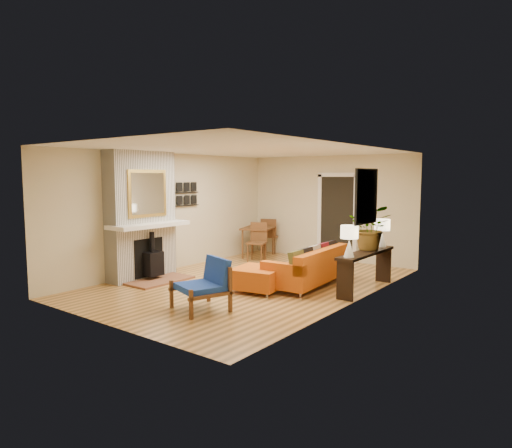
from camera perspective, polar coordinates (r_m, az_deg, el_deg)
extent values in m
plane|color=tan|center=(9.07, -0.77, -7.35)|extent=(6.50, 6.50, 0.00)
plane|color=white|center=(8.84, -0.79, 9.28)|extent=(6.50, 6.50, 0.00)
plane|color=beige|center=(11.59, 9.14, 1.99)|extent=(4.50, 0.00, 4.50)
plane|color=beige|center=(6.62, -18.32, -1.20)|extent=(4.50, 0.00, 4.50)
plane|color=beige|center=(10.39, -10.62, 1.51)|extent=(0.00, 6.50, 6.50)
plane|color=beige|center=(7.70, 12.56, -0.07)|extent=(0.00, 6.50, 6.50)
cube|color=black|center=(11.47, 10.15, 0.68)|extent=(0.88, 0.06, 2.10)
cube|color=white|center=(11.69, 7.99, 0.82)|extent=(0.10, 0.08, 2.18)
cube|color=white|center=(11.25, 12.35, 0.53)|extent=(0.10, 0.08, 2.18)
cube|color=white|center=(11.42, 10.23, 6.08)|extent=(1.08, 0.08, 0.10)
cube|color=black|center=(8.04, 13.63, 3.38)|extent=(0.04, 0.85, 0.95)
cube|color=slate|center=(8.05, 13.46, 3.38)|extent=(0.01, 0.70, 0.80)
cube|color=black|center=(10.59, -9.09, 2.27)|extent=(0.06, 0.95, 0.02)
cube|color=black|center=(10.58, -9.11, 3.90)|extent=(0.06, 0.95, 0.02)
cube|color=white|center=(9.56, -14.28, 4.41)|extent=(0.42, 1.50, 1.48)
cube|color=white|center=(9.68, -14.08, -3.31)|extent=(0.42, 1.50, 1.12)
cube|color=white|center=(9.41, -13.21, -0.10)|extent=(0.60, 1.68, 0.08)
cube|color=black|center=(9.53, -13.25, -4.10)|extent=(0.03, 0.72, 0.78)
cube|color=brown|center=(9.39, -12.03, -6.89)|extent=(0.75, 1.30, 0.04)
cube|color=black|center=(9.46, -12.79, -4.84)|extent=(0.30, 0.36, 0.48)
cylinder|color=black|center=(9.39, -12.85, -2.20)|extent=(0.10, 0.10, 0.40)
cube|color=gold|center=(9.39, -13.40, 3.73)|extent=(0.04, 0.95, 0.95)
cube|color=silver|center=(9.37, -13.33, 3.73)|extent=(0.01, 0.82, 0.82)
cylinder|color=silver|center=(8.35, 1.45, -8.18)|extent=(0.04, 0.04, 0.10)
cylinder|color=silver|center=(8.03, 5.58, -8.79)|extent=(0.04, 0.04, 0.10)
cylinder|color=silver|center=(9.88, 6.91, -6.00)|extent=(0.04, 0.04, 0.10)
cylinder|color=silver|center=(9.61, 10.52, -6.40)|extent=(0.04, 0.04, 0.10)
cube|color=#C24212|center=(8.91, 6.33, -6.05)|extent=(1.00, 2.07, 0.29)
cube|color=#C24212|center=(8.71, 8.33, -4.28)|extent=(0.33, 2.02, 0.34)
cube|color=#C24212|center=(8.07, 3.39, -5.56)|extent=(0.87, 0.23, 0.19)
cube|color=#C24212|center=(9.68, 8.80, -3.68)|extent=(0.87, 0.23, 0.19)
cube|color=brown|center=(8.08, 5.18, -4.73)|extent=(0.22, 0.40, 0.40)
cube|color=black|center=(8.42, 6.40, -4.31)|extent=(0.22, 0.40, 0.40)
cube|color=#A6A7A1|center=(8.76, 7.53, -3.92)|extent=(0.22, 0.40, 0.40)
cube|color=maroon|center=(9.06, 8.45, -3.61)|extent=(0.22, 0.40, 0.40)
cube|color=black|center=(9.40, 9.42, -3.27)|extent=(0.22, 0.40, 0.40)
cylinder|color=silver|center=(8.32, -2.89, -8.35)|extent=(0.05, 0.05, 0.07)
cylinder|color=silver|center=(8.02, 1.40, -8.90)|extent=(0.05, 0.05, 0.07)
cylinder|color=silver|center=(8.90, -0.71, -7.39)|extent=(0.05, 0.05, 0.07)
cylinder|color=silver|center=(8.62, 3.35, -7.85)|extent=(0.05, 0.05, 0.07)
cube|color=#C24212|center=(8.41, 0.29, -6.71)|extent=(0.97, 0.97, 0.36)
cube|color=brown|center=(7.59, -8.21, -7.72)|extent=(0.30, 0.73, 0.05)
cube|color=brown|center=(7.48, -10.52, -8.60)|extent=(0.06, 0.06, 0.44)
cube|color=brown|center=(7.72, -5.97, -7.07)|extent=(0.06, 0.06, 0.70)
cube|color=brown|center=(6.96, -5.63, -8.95)|extent=(0.30, 0.73, 0.05)
cube|color=brown|center=(6.84, -8.12, -9.95)|extent=(0.06, 0.06, 0.44)
cube|color=brown|center=(7.11, -3.24, -8.20)|extent=(0.06, 0.06, 0.70)
cube|color=#1C34A9|center=(7.26, -6.98, -7.85)|extent=(0.83, 0.81, 0.10)
cube|color=#1C34A9|center=(7.34, -4.89, -5.74)|extent=(0.68, 0.38, 0.41)
cube|color=brown|center=(11.87, 0.27, -0.48)|extent=(1.03, 1.21, 0.04)
cylinder|color=brown|center=(11.59, -1.70, -2.57)|extent=(0.06, 0.06, 0.73)
cylinder|color=brown|center=(11.43, 1.03, -2.70)|extent=(0.06, 0.06, 0.73)
cylinder|color=brown|center=(12.42, -0.43, -2.00)|extent=(0.06, 0.06, 0.73)
cylinder|color=brown|center=(12.27, 2.13, -2.10)|extent=(0.06, 0.06, 0.73)
cube|color=brown|center=(11.24, 0.07, -2.37)|extent=(0.55, 0.55, 0.04)
cube|color=brown|center=(11.40, 0.36, -0.96)|extent=(0.42, 0.19, 0.47)
cylinder|color=brown|center=(11.16, -1.04, -3.65)|extent=(0.04, 0.04, 0.45)
cylinder|color=brown|center=(11.06, 0.68, -3.73)|extent=(0.04, 0.04, 0.45)
cylinder|color=brown|center=(11.49, -0.52, -3.37)|extent=(0.04, 0.04, 0.45)
cylinder|color=brown|center=(11.39, 1.15, -3.45)|extent=(0.04, 0.04, 0.45)
cube|color=brown|center=(12.50, 1.80, -1.52)|extent=(0.55, 0.55, 0.04)
cube|color=brown|center=(12.28, 1.56, -0.46)|extent=(0.42, 0.19, 0.47)
cylinder|color=brown|center=(12.41, 0.82, -2.67)|extent=(0.04, 0.04, 0.45)
cylinder|color=brown|center=(12.33, 2.37, -2.73)|extent=(0.04, 0.04, 0.45)
cylinder|color=brown|center=(12.74, 1.24, -2.44)|extent=(0.04, 0.04, 0.45)
cylinder|color=brown|center=(12.66, 2.76, -2.50)|extent=(0.04, 0.04, 0.45)
cube|color=black|center=(8.58, 13.61, -3.53)|extent=(0.34, 1.85, 0.05)
cube|color=black|center=(7.89, 11.06, -6.97)|extent=(0.30, 0.04, 0.68)
cube|color=black|center=(9.42, 15.64, -4.97)|extent=(0.30, 0.04, 0.68)
cone|color=white|center=(7.90, 11.56, -3.00)|extent=(0.18, 0.18, 0.30)
cylinder|color=white|center=(7.88, 11.58, -1.71)|extent=(0.03, 0.03, 0.06)
cylinder|color=#FFEABF|center=(7.86, 11.60, -0.99)|extent=(0.30, 0.30, 0.22)
cone|color=white|center=(9.22, 15.45, -1.82)|extent=(0.18, 0.18, 0.30)
cylinder|color=white|center=(9.20, 15.48, -0.71)|extent=(0.03, 0.03, 0.06)
cylinder|color=#FFEABF|center=(9.19, 15.50, -0.09)|extent=(0.30, 0.30, 0.22)
imported|color=#1E5919|center=(8.72, 14.19, -0.42)|extent=(0.90, 0.83, 0.85)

